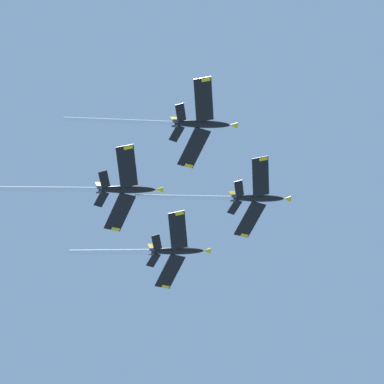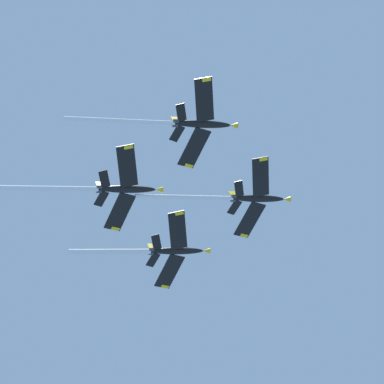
{
  "view_description": "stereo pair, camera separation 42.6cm",
  "coord_description": "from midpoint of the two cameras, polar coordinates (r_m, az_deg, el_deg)",
  "views": [
    {
      "loc": [
        -59.42,
        -5.81,
        1.89
      ],
      "look_at": [
        13.45,
        23.78,
        150.31
      ],
      "focal_mm": 75.96,
      "sensor_mm": 36.0,
      "label": 1
    },
    {
      "loc": [
        -59.58,
        -5.42,
        1.89
      ],
      "look_at": [
        13.45,
        23.78,
        150.31
      ],
      "focal_mm": 75.96,
      "sensor_mm": 36.0,
      "label": 2
    }
  ],
  "objects": [
    {
      "name": "jet_lead",
      "position": [
        171.84,
        3.39,
        -0.41
      ],
      "size": [
        22.87,
        28.9,
        10.94
      ],
      "color": "black"
    },
    {
      "name": "jet_left_wing",
      "position": [
        173.67,
        -2.42,
        -4.17
      ],
      "size": [
        20.94,
        26.09,
        9.82
      ],
      "color": "black"
    },
    {
      "name": "jet_right_wing",
      "position": [
        160.34,
        -0.58,
        4.85
      ],
      "size": [
        23.08,
        29.25,
        11.93
      ],
      "color": "black"
    },
    {
      "name": "jet_slot",
      "position": [
        162.46,
        -6.06,
        0.19
      ],
      "size": [
        21.75,
        27.26,
        10.89
      ],
      "color": "black"
    }
  ]
}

